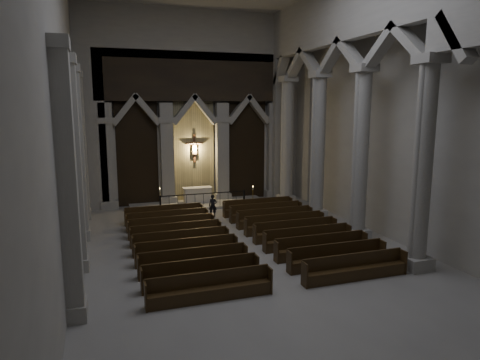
{
  "coord_description": "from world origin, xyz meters",
  "views": [
    {
      "loc": [
        -5.88,
        -15.23,
        6.19
      ],
      "look_at": [
        0.19,
        3.0,
        2.86
      ],
      "focal_mm": 32.0,
      "sensor_mm": 36.0,
      "label": 1
    }
  ],
  "objects_px": {
    "pews": "(241,239)",
    "altar": "(197,194)",
    "worshipper": "(213,206)",
    "candle_stand_right": "(253,201)",
    "candle_stand_left": "(160,205)",
    "altar_rail": "(203,198)"
  },
  "relations": [
    {
      "from": "worshipper",
      "to": "candle_stand_left",
      "type": "bearing_deg",
      "value": 161.32
    },
    {
      "from": "candle_stand_right",
      "to": "worshipper",
      "type": "height_order",
      "value": "candle_stand_right"
    },
    {
      "from": "altar_rail",
      "to": "pews",
      "type": "height_order",
      "value": "altar_rail"
    },
    {
      "from": "altar",
      "to": "pews",
      "type": "xyz_separation_m",
      "value": [
        0.01,
        -8.72,
        -0.32
      ]
    },
    {
      "from": "pews",
      "to": "altar",
      "type": "bearing_deg",
      "value": 90.05
    },
    {
      "from": "altar",
      "to": "candle_stand_left",
      "type": "relative_size",
      "value": 1.29
    },
    {
      "from": "altar_rail",
      "to": "worshipper",
      "type": "bearing_deg",
      "value": -86.1
    },
    {
      "from": "altar_rail",
      "to": "candle_stand_left",
      "type": "relative_size",
      "value": 3.7
    },
    {
      "from": "altar_rail",
      "to": "worshipper",
      "type": "xyz_separation_m",
      "value": [
        0.12,
        -1.76,
        -0.06
      ]
    },
    {
      "from": "altar",
      "to": "worshipper",
      "type": "relative_size",
      "value": 1.46
    },
    {
      "from": "altar_rail",
      "to": "candle_stand_right",
      "type": "height_order",
      "value": "candle_stand_right"
    },
    {
      "from": "altar_rail",
      "to": "pews",
      "type": "xyz_separation_m",
      "value": [
        -0.0,
        -7.11,
        -0.39
      ]
    },
    {
      "from": "altar_rail",
      "to": "candle_stand_left",
      "type": "xyz_separation_m",
      "value": [
        -2.56,
        0.32,
        -0.3
      ]
    },
    {
      "from": "candle_stand_right",
      "to": "altar_rail",
      "type": "bearing_deg",
      "value": 173.3
    },
    {
      "from": "pews",
      "to": "candle_stand_right",
      "type": "bearing_deg",
      "value": 65.7
    },
    {
      "from": "altar_rail",
      "to": "worshipper",
      "type": "distance_m",
      "value": 1.77
    },
    {
      "from": "candle_stand_left",
      "to": "worshipper",
      "type": "height_order",
      "value": "candle_stand_left"
    },
    {
      "from": "candle_stand_left",
      "to": "pews",
      "type": "relative_size",
      "value": 0.14
    },
    {
      "from": "altar",
      "to": "candle_stand_right",
      "type": "bearing_deg",
      "value": -32.69
    },
    {
      "from": "worshipper",
      "to": "altar",
      "type": "bearing_deg",
      "value": 111.27
    },
    {
      "from": "worshipper",
      "to": "candle_stand_right",
      "type": "bearing_deg",
      "value": 44.68
    },
    {
      "from": "altar",
      "to": "pews",
      "type": "relative_size",
      "value": 0.18
    }
  ]
}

